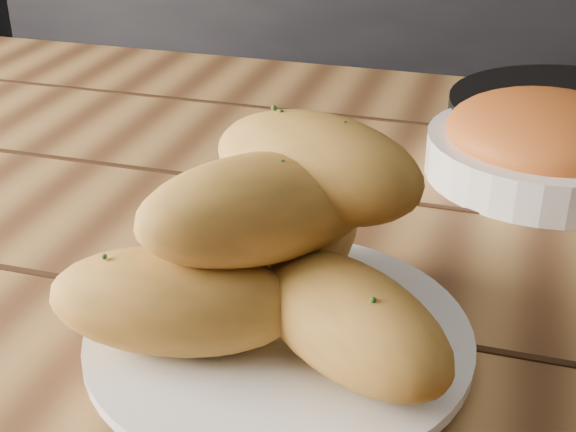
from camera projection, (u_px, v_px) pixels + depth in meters
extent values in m
cube|color=#9D6F3A|center=(310.00, 268.00, 0.66)|extent=(1.44, 0.98, 0.04)
cylinder|color=white|center=(279.00, 344.00, 0.52)|extent=(0.23, 0.23, 0.01)
cylinder|color=white|center=(279.00, 334.00, 0.52)|extent=(0.25, 0.25, 0.01)
ellipsoid|color=#C38536|center=(175.00, 301.00, 0.48)|extent=(0.17, 0.10, 0.07)
ellipsoid|color=#C38536|center=(348.00, 320.00, 0.47)|extent=(0.16, 0.14, 0.07)
ellipsoid|color=#C38536|center=(296.00, 242.00, 0.55)|extent=(0.09, 0.16, 0.07)
ellipsoid|color=#C38536|center=(260.00, 208.00, 0.47)|extent=(0.16, 0.15, 0.07)
ellipsoid|color=#C38536|center=(316.00, 167.00, 0.49)|extent=(0.15, 0.11, 0.07)
cylinder|color=white|center=(543.00, 157.00, 0.76)|extent=(0.22, 0.22, 0.04)
ellipsoid|color=#BF5321|center=(547.00, 132.00, 0.75)|extent=(0.19, 0.19, 0.07)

